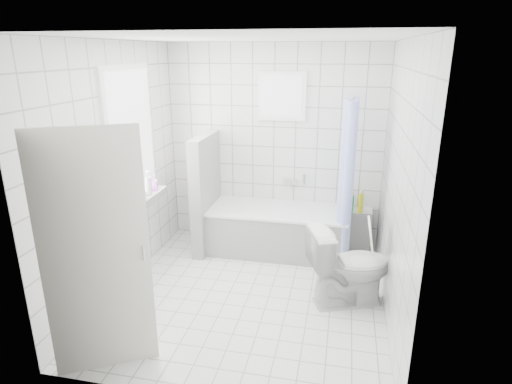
# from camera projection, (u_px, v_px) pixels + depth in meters

# --- Properties ---
(ground) EXTENTS (3.00, 3.00, 0.00)m
(ground) POSITION_uv_depth(u_px,v_px,m) (249.00, 295.00, 4.59)
(ground) COLOR white
(ground) RESTS_ON ground
(ceiling) EXTENTS (3.00, 3.00, 0.00)m
(ceiling) POSITION_uv_depth(u_px,v_px,m) (248.00, 38.00, 3.77)
(ceiling) COLOR white
(ceiling) RESTS_ON ground
(wall_back) EXTENTS (2.80, 0.02, 2.60)m
(wall_back) POSITION_uv_depth(u_px,v_px,m) (274.00, 147.00, 5.58)
(wall_back) COLOR white
(wall_back) RESTS_ON ground
(wall_front) EXTENTS (2.80, 0.02, 2.60)m
(wall_front) POSITION_uv_depth(u_px,v_px,m) (198.00, 242.00, 2.79)
(wall_front) COLOR white
(wall_front) RESTS_ON ground
(wall_left) EXTENTS (0.02, 3.00, 2.60)m
(wall_left) POSITION_uv_depth(u_px,v_px,m) (118.00, 171.00, 4.45)
(wall_left) COLOR white
(wall_left) RESTS_ON ground
(wall_right) EXTENTS (0.02, 3.00, 2.60)m
(wall_right) POSITION_uv_depth(u_px,v_px,m) (397.00, 188.00, 3.91)
(wall_right) COLOR white
(wall_right) RESTS_ON ground
(window_left) EXTENTS (0.01, 0.90, 1.40)m
(window_left) POSITION_uv_depth(u_px,v_px,m) (133.00, 137.00, 4.63)
(window_left) COLOR white
(window_left) RESTS_ON wall_left
(window_back) EXTENTS (0.50, 0.01, 0.50)m
(window_back) POSITION_uv_depth(u_px,v_px,m) (282.00, 97.00, 5.31)
(window_back) COLOR white
(window_back) RESTS_ON wall_back
(window_sill) EXTENTS (0.18, 1.02, 0.08)m
(window_sill) POSITION_uv_depth(u_px,v_px,m) (142.00, 202.00, 4.85)
(window_sill) COLOR white
(window_sill) RESTS_ON wall_left
(door) EXTENTS (0.72, 0.42, 2.00)m
(door) POSITION_uv_depth(u_px,v_px,m) (96.00, 256.00, 3.26)
(door) COLOR silver
(door) RESTS_ON ground
(bathtub) EXTENTS (1.75, 0.77, 0.58)m
(bathtub) POSITION_uv_depth(u_px,v_px,m) (278.00, 230.00, 5.52)
(bathtub) COLOR white
(bathtub) RESTS_ON ground
(partition_wall) EXTENTS (0.15, 0.85, 1.50)m
(partition_wall) POSITION_uv_depth(u_px,v_px,m) (206.00, 193.00, 5.51)
(partition_wall) COLOR white
(partition_wall) RESTS_ON ground
(tiled_ledge) EXTENTS (0.40, 0.24, 0.55)m
(tiled_ledge) POSITION_uv_depth(u_px,v_px,m) (355.00, 230.00, 5.57)
(tiled_ledge) COLOR white
(tiled_ledge) RESTS_ON ground
(toilet) EXTENTS (0.94, 0.73, 0.84)m
(toilet) POSITION_uv_depth(u_px,v_px,m) (350.00, 266.00, 4.33)
(toilet) COLOR white
(toilet) RESTS_ON ground
(curtain_rod) EXTENTS (0.02, 0.80, 0.02)m
(curtain_rod) POSITION_uv_depth(u_px,v_px,m) (352.00, 97.00, 4.80)
(curtain_rod) COLOR silver
(curtain_rod) RESTS_ON wall_back
(shower_curtain) EXTENTS (0.14, 0.48, 1.78)m
(shower_curtain) POSITION_uv_depth(u_px,v_px,m) (347.00, 177.00, 4.96)
(shower_curtain) COLOR #556AFA
(shower_curtain) RESTS_ON curtain_rod
(tub_faucet) EXTENTS (0.18, 0.06, 0.06)m
(tub_faucet) POSITION_uv_depth(u_px,v_px,m) (290.00, 182.00, 5.63)
(tub_faucet) COLOR silver
(tub_faucet) RESTS_ON wall_back
(sill_bottles) EXTENTS (0.15, 0.77, 0.29)m
(sill_bottles) POSITION_uv_depth(u_px,v_px,m) (140.00, 190.00, 4.76)
(sill_bottles) COLOR white
(sill_bottles) RESTS_ON window_sill
(ledge_bottles) EXTENTS (0.18, 0.19, 0.26)m
(ledge_bottles) POSITION_uv_depth(u_px,v_px,m) (355.00, 203.00, 5.41)
(ledge_bottles) COLOR #19994C
(ledge_bottles) RESTS_ON tiled_ledge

